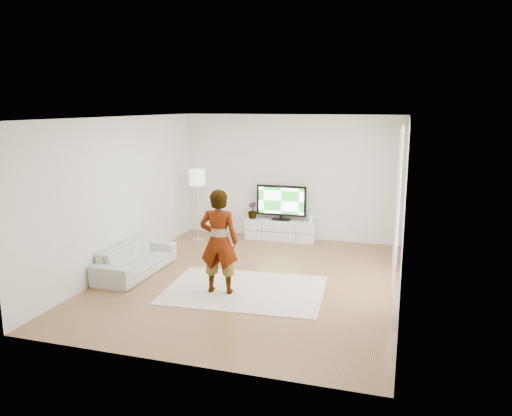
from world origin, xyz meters
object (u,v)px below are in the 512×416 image
(player, at_px, (219,241))
(sofa, at_px, (136,259))
(media_console, at_px, (281,230))
(rug, at_px, (245,290))
(floor_lamp, at_px, (197,181))
(television, at_px, (281,201))

(player, bearing_deg, sofa, -20.67)
(media_console, distance_m, sofa, 3.60)
(rug, height_order, floor_lamp, floor_lamp)
(media_console, xyz_separation_m, rug, (0.20, -3.27, -0.22))
(television, bearing_deg, sofa, -122.54)
(player, xyz_separation_m, floor_lamp, (-1.61, 2.89, 0.50))
(floor_lamp, bearing_deg, rug, -53.62)
(media_console, relative_size, rug, 0.62)
(rug, bearing_deg, player, -150.08)
(media_console, height_order, rug, media_console)
(rug, distance_m, sofa, 2.18)
(rug, bearing_deg, sofa, 173.50)
(player, relative_size, sofa, 0.92)
(player, distance_m, floor_lamp, 3.34)
(sofa, bearing_deg, television, -32.07)
(rug, bearing_deg, television, 93.52)
(television, height_order, floor_lamp, floor_lamp)
(rug, xyz_separation_m, sofa, (-2.15, 0.24, 0.26))
(rug, distance_m, player, 0.95)
(rug, height_order, sofa, sofa)
(media_console, height_order, television, television)
(television, bearing_deg, rug, -86.48)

